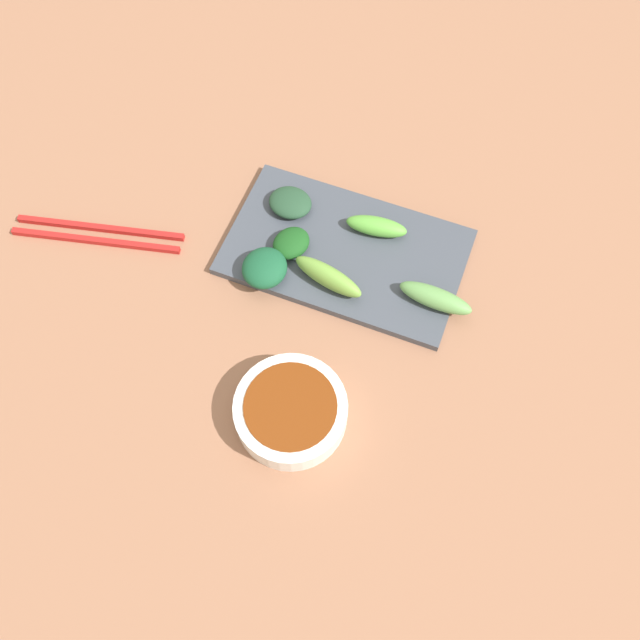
# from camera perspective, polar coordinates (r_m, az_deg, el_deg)

# --- Properties ---
(tabletop) EXTENTS (2.10, 2.10, 0.02)m
(tabletop) POSITION_cam_1_polar(r_m,az_deg,el_deg) (0.85, 0.27, -0.36)
(tabletop) COLOR #9B684D
(tabletop) RESTS_ON ground
(sauce_bowl) EXTENTS (0.13, 0.13, 0.04)m
(sauce_bowl) POSITION_cam_1_polar(r_m,az_deg,el_deg) (0.78, -2.50, -7.74)
(sauce_bowl) COLOR white
(sauce_bowl) RESTS_ON tabletop
(serving_plate) EXTENTS (0.18, 0.31, 0.01)m
(serving_plate) POSITION_cam_1_polar(r_m,az_deg,el_deg) (0.89, 2.18, 5.82)
(serving_plate) COLOR #434954
(serving_plate) RESTS_ON tabletop
(broccoli_stalk_0) EXTENTS (0.03, 0.10, 0.02)m
(broccoli_stalk_0) POSITION_cam_1_polar(r_m,az_deg,el_deg) (0.84, 9.81, 1.86)
(broccoli_stalk_0) COLOR #68A154
(broccoli_stalk_0) RESTS_ON serving_plate
(broccoli_leafy_1) EXTENTS (0.06, 0.06, 0.02)m
(broccoli_leafy_1) POSITION_cam_1_polar(r_m,az_deg,el_deg) (0.91, -2.55, 9.97)
(broccoli_leafy_1) COLOR #25482F
(broccoli_leafy_1) RESTS_ON serving_plate
(broccoli_leafy_2) EXTENTS (0.06, 0.06, 0.02)m
(broccoli_leafy_2) POSITION_cam_1_polar(r_m,az_deg,el_deg) (0.88, -2.47, 6.57)
(broccoli_leafy_2) COLOR #1A501C
(broccoli_leafy_2) RESTS_ON serving_plate
(broccoli_leafy_3) EXTENTS (0.06, 0.06, 0.03)m
(broccoli_leafy_3) POSITION_cam_1_polar(r_m,az_deg,el_deg) (0.85, -4.75, 4.44)
(broccoli_leafy_3) COLOR #195533
(broccoli_leafy_3) RESTS_ON serving_plate
(broccoli_stalk_4) EXTENTS (0.05, 0.10, 0.03)m
(broccoli_stalk_4) POSITION_cam_1_polar(r_m,az_deg,el_deg) (0.84, 0.70, 3.72)
(broccoli_stalk_4) COLOR #75A941
(broccoli_stalk_4) RESTS_ON serving_plate
(broccoli_stalk_5) EXTENTS (0.04, 0.08, 0.02)m
(broccoli_stalk_5) POSITION_cam_1_polar(r_m,az_deg,el_deg) (0.89, 4.84, 7.96)
(broccoli_stalk_5) COLOR #61B140
(broccoli_stalk_5) RESTS_ON serving_plate
(chopsticks) EXTENTS (0.08, 0.23, 0.01)m
(chopsticks) POSITION_cam_1_polar(r_m,az_deg,el_deg) (0.95, -18.33, 7.05)
(chopsticks) COLOR red
(chopsticks) RESTS_ON tabletop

